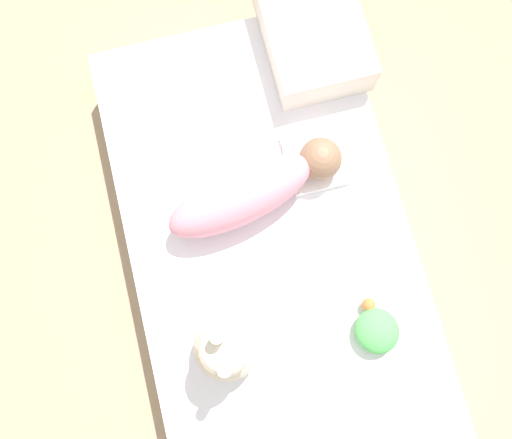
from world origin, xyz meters
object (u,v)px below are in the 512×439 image
object	(u,v)px
pillow	(313,33)
swaddled_baby	(252,191)
turtle_plush	(377,330)
bunny_plush	(226,348)

from	to	relation	value
pillow	swaddled_baby	bearing A→B (deg)	145.45
swaddled_baby	turtle_plush	size ratio (longest dim) A/B	3.48
bunny_plush	turtle_plush	distance (m)	0.42
pillow	turtle_plush	distance (m)	0.89
pillow	bunny_plush	world-z (taller)	bunny_plush
swaddled_baby	pillow	bearing A→B (deg)	43.61
swaddled_baby	turtle_plush	bearing A→B (deg)	-74.16
swaddled_baby	bunny_plush	bearing A→B (deg)	-124.80
swaddled_baby	pillow	world-z (taller)	swaddled_baby
bunny_plush	turtle_plush	bearing A→B (deg)	-98.30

